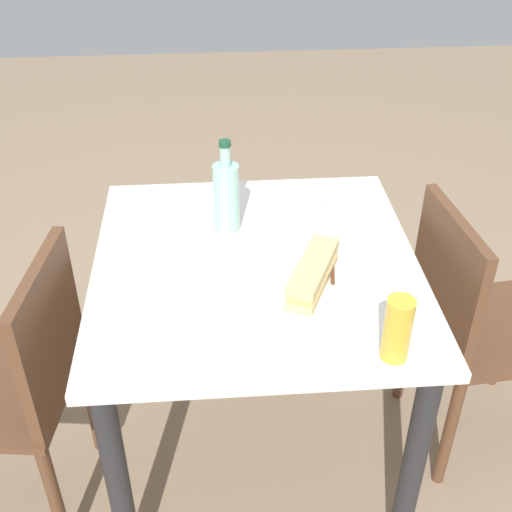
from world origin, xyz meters
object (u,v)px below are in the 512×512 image
Objects in this scene: dining_table at (256,298)px; plate_near at (312,286)px; chair_far at (470,320)px; water_bottle at (226,196)px; beer_glass at (398,329)px; baguette_sandwich_near at (313,273)px; chair_near at (23,379)px; olive_bowl at (309,203)px; knife_near at (333,285)px.

dining_table is 3.77× the size of plate_near.
chair_far is 0.81m from water_bottle.
beer_glass is at bearing 29.69° from plate_near.
beer_glass is at bearing 29.69° from baguette_sandwich_near.
water_bottle is (-0.30, -0.20, 0.10)m from plate_near.
chair_near is 0.81m from plate_near.
baguette_sandwich_near is at bearing -150.31° from beer_glass.
chair_far reaches higher than olive_bowl.
water_bottle is at bearing -104.57° from chair_far.
chair_near is (0.15, -0.63, -0.12)m from dining_table.
water_bottle is (-0.30, -0.20, 0.06)m from baguette_sandwich_near.
olive_bowl is at bearing -122.35° from chair_far.
chair_far is 0.59m from baguette_sandwich_near.
chair_far is at bearing 103.29° from plate_near.
water_bottle reaches higher than chair_near.
beer_glass reaches higher than dining_table.
chair_far is 1.00× the size of chair_near.
plate_near is at bearing -102.08° from knife_near.
plate_near is at bearing -150.31° from beer_glass.
beer_glass reaches higher than baguette_sandwich_near.
chair_far is 5.37× the size of beer_glass.
beer_glass is at bearing -43.23° from chair_far.
beer_glass reaches higher than chair_far.
beer_glass reaches higher than chair_near.
beer_glass is at bearing 32.11° from water_bottle.
beer_glass is at bearing 8.34° from olive_bowl.
dining_table is at bearing 103.40° from chair_near.
water_bottle is 0.29m from olive_bowl.
chair_far is 1.28m from chair_near.
baguette_sandwich_near is (0.13, 0.13, 0.17)m from dining_table.
beer_glass is (0.26, 0.15, 0.07)m from plate_near.
dining_table is 0.52m from beer_glass.
plate_near is 0.31m from beer_glass.
baguette_sandwich_near is at bearing 0.00° from plate_near.
beer_glass reaches higher than knife_near.
water_bottle is (-0.33, 0.56, 0.35)m from chair_near.
dining_table is at bearing 21.98° from water_bottle.
baguette_sandwich_near is at bearing -76.71° from chair_far.
knife_near is at bearing -158.81° from beer_glass.
knife_near is 1.72× the size of olive_bowl.
knife_near is at bearing 77.92° from plate_near.
chair_far is 3.31× the size of baguette_sandwich_near.
dining_table is 0.36m from olive_bowl.
knife_near is at bearing 77.92° from baguette_sandwich_near.
chair_near reaches higher than baguette_sandwich_near.
chair_far is 3.08× the size of water_bottle.
beer_glass is (0.38, -0.35, 0.32)m from chair_far.
plate_near is 0.05m from knife_near.
water_bottle is (-0.17, -0.07, 0.23)m from dining_table.
water_bottle is (-0.31, -0.26, 0.09)m from knife_near.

